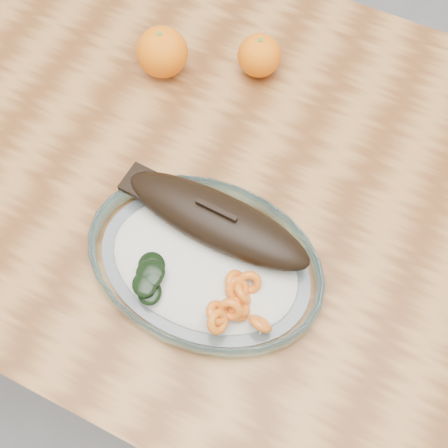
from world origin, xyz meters
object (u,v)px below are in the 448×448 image
(plated_meal, at_px, (205,258))
(orange_right, at_px, (259,56))
(dining_table, at_px, (218,193))
(orange_left, at_px, (162,52))

(plated_meal, distance_m, orange_right, 0.35)
(plated_meal, height_order, orange_right, plated_meal)
(plated_meal, bearing_deg, orange_right, 100.69)
(plated_meal, bearing_deg, dining_table, 109.00)
(plated_meal, distance_m, orange_left, 0.35)
(dining_table, height_order, orange_right, orange_right)
(orange_left, relative_size, orange_right, 1.18)
(orange_left, bearing_deg, dining_table, -37.69)
(dining_table, xyz_separation_m, orange_right, (-0.02, 0.19, 0.13))
(dining_table, bearing_deg, orange_left, 142.31)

